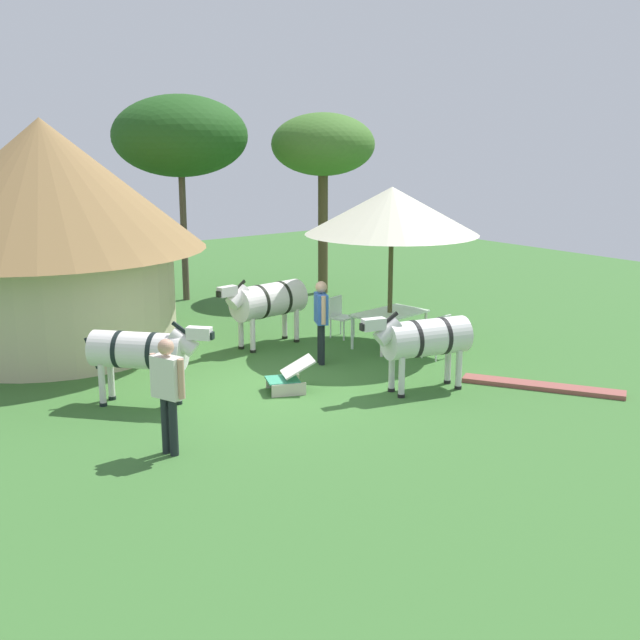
% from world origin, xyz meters
% --- Properties ---
extents(ground_plane, '(36.00, 36.00, 0.00)m').
position_xyz_m(ground_plane, '(0.00, 0.00, 0.00)').
color(ground_plane, '#3A6C30').
extents(thatched_hut, '(6.44, 6.44, 4.72)m').
position_xyz_m(thatched_hut, '(-2.16, 5.06, 2.63)').
color(thatched_hut, beige).
rests_on(thatched_hut, ground_plane).
extents(shade_umbrella, '(3.58, 3.58, 3.35)m').
position_xyz_m(shade_umbrella, '(3.47, 0.81, 2.87)').
color(shade_umbrella, '#413E20').
rests_on(shade_umbrella, ground_plane).
extents(patio_dining_table, '(1.66, 1.12, 0.74)m').
position_xyz_m(patio_dining_table, '(3.47, 0.81, 0.67)').
color(patio_dining_table, silver).
rests_on(patio_dining_table, ground_plane).
extents(patio_chair_west_end, '(0.48, 0.46, 0.90)m').
position_xyz_m(patio_chair_west_end, '(3.60, -0.50, 0.52)').
color(patio_chair_west_end, white).
rests_on(patio_chair_west_end, ground_plane).
extents(patio_chair_near_hut, '(0.53, 0.52, 0.90)m').
position_xyz_m(patio_chair_near_hut, '(3.12, 2.08, 0.52)').
color(patio_chair_near_hut, white).
rests_on(patio_chair_near_hut, ground_plane).
extents(guest_beside_umbrella, '(0.39, 0.54, 1.65)m').
position_xyz_m(guest_beside_umbrella, '(1.53, 0.66, 0.99)').
color(guest_beside_umbrella, black).
rests_on(guest_beside_umbrella, ground_plane).
extents(standing_watcher, '(0.35, 0.57, 1.68)m').
position_xyz_m(standing_watcher, '(-2.89, -1.60, 1.01)').
color(standing_watcher, black).
rests_on(standing_watcher, ground_plane).
extents(striped_lounge_chair, '(0.96, 0.81, 0.59)m').
position_xyz_m(striped_lounge_chair, '(0.05, -0.34, 0.25)').
color(striped_lounge_chair, '#37956D').
rests_on(striped_lounge_chair, ground_plane).
extents(zebra_nearest_camera, '(2.15, 0.99, 1.48)m').
position_xyz_m(zebra_nearest_camera, '(1.94, -1.73, 0.94)').
color(zebra_nearest_camera, silver).
rests_on(zebra_nearest_camera, ground_plane).
extents(zebra_by_umbrella, '(1.65, 1.81, 1.47)m').
position_xyz_m(zebra_by_umbrella, '(-2.29, 0.53, 0.93)').
color(zebra_by_umbrella, silver).
rests_on(zebra_by_umbrella, ground_plane).
extents(zebra_toward_hut, '(2.28, 0.88, 1.51)m').
position_xyz_m(zebra_toward_hut, '(1.44, 2.42, 0.97)').
color(zebra_toward_hut, silver).
rests_on(zebra_toward_hut, ground_plane).
extents(acacia_tree_far_lawn, '(3.51, 3.51, 5.38)m').
position_xyz_m(acacia_tree_far_lawn, '(2.34, 7.70, 4.32)').
color(acacia_tree_far_lawn, brown).
rests_on(acacia_tree_far_lawn, ground_plane).
extents(acacia_tree_behind_hut, '(2.82, 2.82, 4.94)m').
position_xyz_m(acacia_tree_behind_hut, '(5.88, 6.24, 4.05)').
color(acacia_tree_behind_hut, '#4D4128').
rests_on(acacia_tree_behind_hut, ground_plane).
extents(brick_patio_kerb, '(1.75, 2.58, 0.08)m').
position_xyz_m(brick_patio_kerb, '(3.71, -2.95, 0.04)').
color(brick_patio_kerb, '#954D45').
rests_on(brick_patio_kerb, ground_plane).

